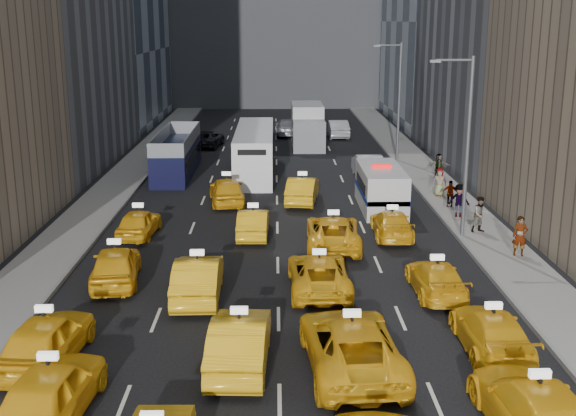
# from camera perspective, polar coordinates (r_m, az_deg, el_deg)

# --- Properties ---
(ground) EXTENTS (160.00, 160.00, 0.00)m
(ground) POSITION_cam_1_polar(r_m,az_deg,el_deg) (25.02, -0.73, -10.57)
(ground) COLOR black
(ground) RESTS_ON ground
(sidewalk_west) EXTENTS (3.00, 90.00, 0.15)m
(sidewalk_west) POSITION_cam_1_polar(r_m,az_deg,el_deg) (49.89, -13.06, 2.05)
(sidewalk_west) COLOR gray
(sidewalk_west) RESTS_ON ground
(sidewalk_east) EXTENTS (3.00, 90.00, 0.15)m
(sidewalk_east) POSITION_cam_1_polar(r_m,az_deg,el_deg) (49.92, 11.25, 2.15)
(sidewalk_east) COLOR gray
(sidewalk_east) RESTS_ON ground
(curb_west) EXTENTS (0.15, 90.00, 0.18)m
(curb_west) POSITION_cam_1_polar(r_m,az_deg,el_deg) (49.60, -11.42, 2.08)
(curb_west) COLOR slate
(curb_west) RESTS_ON ground
(curb_east) EXTENTS (0.15, 90.00, 0.18)m
(curb_east) POSITION_cam_1_polar(r_m,az_deg,el_deg) (49.63, 9.62, 2.18)
(curb_east) COLOR slate
(curb_east) RESTS_ON ground
(streetlight_near) EXTENTS (2.15, 0.22, 9.00)m
(streetlight_near) POSITION_cam_1_polar(r_m,az_deg,el_deg) (36.30, 13.84, 5.15)
(streetlight_near) COLOR #595B60
(streetlight_near) RESTS_ON ground
(streetlight_far) EXTENTS (2.15, 0.22, 9.00)m
(streetlight_far) POSITION_cam_1_polar(r_m,az_deg,el_deg) (55.70, 8.66, 8.60)
(streetlight_far) COLOR #595B60
(streetlight_far) RESTS_ON ground
(taxi_0) EXTENTS (2.36, 5.00, 1.65)m
(taxi_0) POSITION_cam_1_polar(r_m,az_deg,el_deg) (21.36, -18.22, -13.57)
(taxi_0) COLOR #F6B014
(taxi_0) RESTS_ON ground
(taxi_3) EXTENTS (2.63, 5.74, 1.63)m
(taxi_3) POSITION_cam_1_polar(r_m,az_deg,el_deg) (20.57, 19.03, -14.83)
(taxi_3) COLOR #F6B014
(taxi_3) RESTS_ON ground
(taxi_4) EXTENTS (2.33, 4.94, 1.63)m
(taxi_4) POSITION_cam_1_polar(r_m,az_deg,el_deg) (24.57, -18.53, -9.78)
(taxi_4) COLOR #F6B014
(taxi_4) RESTS_ON ground
(taxi_5) EXTENTS (1.96, 5.11, 1.66)m
(taxi_5) POSITION_cam_1_polar(r_m,az_deg,el_deg) (23.19, -3.84, -10.46)
(taxi_5) COLOR #F6B014
(taxi_5) RESTS_ON ground
(taxi_6) EXTENTS (3.22, 6.23, 1.68)m
(taxi_6) POSITION_cam_1_polar(r_m,az_deg,el_deg) (22.98, 5.02, -10.71)
(taxi_6) COLOR #F6B014
(taxi_6) RESTS_ON ground
(taxi_7) EXTENTS (2.02, 4.88, 1.41)m
(taxi_7) POSITION_cam_1_polar(r_m,az_deg,el_deg) (25.02, 15.79, -9.38)
(taxi_7) COLOR #F6B014
(taxi_7) RESTS_ON ground
(taxi_8) EXTENTS (2.44, 4.90, 1.60)m
(taxi_8) POSITION_cam_1_polar(r_m,az_deg,el_deg) (30.84, -13.47, -4.40)
(taxi_8) COLOR #F6B014
(taxi_8) RESTS_ON ground
(taxi_9) EXTENTS (1.85, 5.06, 1.66)m
(taxi_9) POSITION_cam_1_polar(r_m,az_deg,el_deg) (28.70, -7.13, -5.49)
(taxi_9) COLOR #F6B014
(taxi_9) RESTS_ON ground
(taxi_10) EXTENTS (2.46, 5.18, 1.43)m
(taxi_10) POSITION_cam_1_polar(r_m,az_deg,el_deg) (29.29, 2.46, -5.20)
(taxi_10) COLOR #F6B014
(taxi_10) RESTS_ON ground
(taxi_11) EXTENTS (1.93, 4.60, 1.33)m
(taxi_11) POSITION_cam_1_polar(r_m,az_deg,el_deg) (29.50, 11.63, -5.46)
(taxi_11) COLOR #F6B014
(taxi_11) RESTS_ON ground
(taxi_12) EXTENTS (1.93, 4.22, 1.40)m
(taxi_12) POSITION_cam_1_polar(r_m,az_deg,el_deg) (37.25, -11.70, -1.15)
(taxi_12) COLOR #F6B014
(taxi_12) RESTS_ON ground
(taxi_13) EXTENTS (1.57, 4.30, 1.41)m
(taxi_13) POSITION_cam_1_polar(r_m,az_deg,el_deg) (36.48, -2.77, -1.19)
(taxi_13) COLOR #F6B014
(taxi_13) RESTS_ON ground
(taxi_14) EXTENTS (2.75, 5.55, 1.51)m
(taxi_14) POSITION_cam_1_polar(r_m,az_deg,el_deg) (34.80, 3.59, -1.89)
(taxi_14) COLOR #F6B014
(taxi_14) RESTS_ON ground
(taxi_15) EXTENTS (2.04, 4.68, 1.34)m
(taxi_15) POSITION_cam_1_polar(r_m,az_deg,el_deg) (36.74, 8.21, -1.26)
(taxi_15) COLOR #F6B014
(taxi_15) RESTS_ON ground
(taxi_16) EXTENTS (2.54, 4.97, 1.62)m
(taxi_16) POSITION_cam_1_polar(r_m,az_deg,el_deg) (43.02, -4.85, 1.39)
(taxi_16) COLOR #F6B014
(taxi_16) RESTS_ON ground
(taxi_17) EXTENTS (2.27, 4.93, 1.57)m
(taxi_17) POSITION_cam_1_polar(r_m,az_deg,el_deg) (43.17, 1.14, 1.45)
(taxi_17) COLOR #F6B014
(taxi_17) RESTS_ON ground
(nypd_van) EXTENTS (2.72, 6.22, 2.61)m
(nypd_van) POSITION_cam_1_polar(r_m,az_deg,el_deg) (41.97, 7.35, 1.50)
(nypd_van) COLOR silver
(nypd_van) RESTS_ON ground
(double_decker) EXTENTS (2.42, 10.31, 3.00)m
(double_decker) POSITION_cam_1_polar(r_m,az_deg,el_deg) (51.77, -8.78, 4.30)
(double_decker) COLOR black
(double_decker) RESTS_ON ground
(city_bus) EXTENTS (2.80, 12.38, 3.19)m
(city_bus) POSITION_cam_1_polar(r_m,az_deg,el_deg) (51.42, -2.65, 4.49)
(city_bus) COLOR white
(city_bus) RESTS_ON ground
(box_truck) EXTENTS (2.84, 7.81, 3.54)m
(box_truck) POSITION_cam_1_polar(r_m,az_deg,el_deg) (62.64, 1.56, 6.50)
(box_truck) COLOR silver
(box_truck) RESTS_ON ground
(misc_car_0) EXTENTS (1.87, 5.06, 1.65)m
(misc_car_0) POSITION_cam_1_polar(r_m,az_deg,el_deg) (50.38, 6.34, 3.33)
(misc_car_0) COLOR #B7BBBF
(misc_car_0) RESTS_ON ground
(misc_car_1) EXTENTS (2.89, 5.19, 1.37)m
(misc_car_1) POSITION_cam_1_polar(r_m,az_deg,el_deg) (62.84, -6.39, 5.46)
(misc_car_1) COLOR black
(misc_car_1) RESTS_ON ground
(misc_car_2) EXTENTS (2.21, 5.43, 1.57)m
(misc_car_2) POSITION_cam_1_polar(r_m,az_deg,el_deg) (68.58, -0.05, 6.41)
(misc_car_2) COLOR gray
(misc_car_2) RESTS_ON ground
(misc_car_3) EXTENTS (1.99, 4.30, 1.43)m
(misc_car_3) POSITION_cam_1_polar(r_m,az_deg,el_deg) (65.97, -2.03, 6.00)
(misc_car_3) COLOR black
(misc_car_3) RESTS_ON ground
(misc_car_4) EXTENTS (2.01, 5.10, 1.65)m
(misc_car_4) POSITION_cam_1_polar(r_m,az_deg,el_deg) (67.56, 3.90, 6.28)
(misc_car_4) COLOR #95989C
(misc_car_4) RESTS_ON ground
(pedestrian_0) EXTENTS (0.76, 0.58, 1.86)m
(pedestrian_0) POSITION_cam_1_polar(r_m,az_deg,el_deg) (34.62, 17.86, -2.13)
(pedestrian_0) COLOR gray
(pedestrian_0) RESTS_ON sidewalk_east
(pedestrian_1) EXTENTS (0.99, 0.70, 1.85)m
(pedestrian_1) POSITION_cam_1_polar(r_m,az_deg,el_deg) (37.89, 14.98, -0.49)
(pedestrian_1) COLOR gray
(pedestrian_1) RESTS_ON sidewalk_east
(pedestrian_2) EXTENTS (1.26, 0.74, 1.83)m
(pedestrian_2) POSITION_cam_1_polar(r_m,az_deg,el_deg) (40.54, 13.36, 0.58)
(pedestrian_2) COLOR gray
(pedestrian_2) RESTS_ON sidewalk_east
(pedestrian_3) EXTENTS (0.99, 0.67, 1.55)m
(pedestrian_3) POSITION_cam_1_polar(r_m,az_deg,el_deg) (42.67, 12.68, 1.12)
(pedestrian_3) COLOR gray
(pedestrian_3) RESTS_ON sidewalk_east
(pedestrian_4) EXTENTS (0.93, 0.63, 1.73)m
(pedestrian_4) POSITION_cam_1_polar(r_m,az_deg,el_deg) (45.15, 11.89, 2.03)
(pedestrian_4) COLOR gray
(pedestrian_4) RESTS_ON sidewalk_east
(pedestrian_5) EXTENTS (1.58, 0.54, 1.68)m
(pedestrian_5) POSITION_cam_1_polar(r_m,az_deg,el_deg) (50.32, 11.81, 3.29)
(pedestrian_5) COLOR gray
(pedestrian_5) RESTS_ON sidewalk_east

